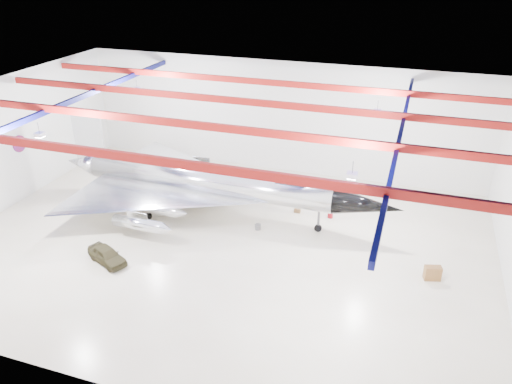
% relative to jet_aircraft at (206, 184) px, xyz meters
% --- Properties ---
extents(floor, '(40.00, 40.00, 0.00)m').
position_rel_jet_aircraft_xyz_m(floor, '(3.09, -4.02, -2.67)').
color(floor, beige).
rests_on(floor, ground).
extents(wall_back, '(40.00, 0.00, 40.00)m').
position_rel_jet_aircraft_xyz_m(wall_back, '(3.09, 10.98, 2.83)').
color(wall_back, silver).
rests_on(wall_back, floor).
extents(wall_left, '(0.00, 30.00, 30.00)m').
position_rel_jet_aircraft_xyz_m(wall_left, '(-16.91, -4.02, 2.83)').
color(wall_left, silver).
rests_on(wall_left, floor).
extents(ceiling, '(40.00, 40.00, 0.00)m').
position_rel_jet_aircraft_xyz_m(ceiling, '(3.09, -4.02, 8.33)').
color(ceiling, '#0A0F38').
rests_on(ceiling, wall_back).
extents(ceiling_structure, '(39.50, 29.50, 1.08)m').
position_rel_jet_aircraft_xyz_m(ceiling_structure, '(3.09, -4.02, 7.65)').
color(ceiling_structure, maroon).
rests_on(ceiling_structure, ceiling).
extents(wall_roundel, '(0.10, 1.50, 1.50)m').
position_rel_jet_aircraft_xyz_m(wall_roundel, '(-16.85, -2.02, 2.33)').
color(wall_roundel, '#B21414').
rests_on(wall_roundel, wall_left).
extents(jet_aircraft, '(29.85, 17.18, 8.15)m').
position_rel_jet_aircraft_xyz_m(jet_aircraft, '(0.00, 0.00, 0.00)').
color(jet_aircraft, silver).
rests_on(jet_aircraft, floor).
extents(jeep, '(3.79, 2.74, 1.20)m').
position_rel_jet_aircraft_xyz_m(jeep, '(-3.85, -9.19, -2.07)').
color(jeep, '#38331C').
rests_on(jeep, floor).
extents(desk, '(1.23, 0.84, 1.02)m').
position_rel_jet_aircraft_xyz_m(desk, '(18.42, -3.92, -2.16)').
color(desk, brown).
rests_on(desk, floor).
extents(crate_ply, '(0.55, 0.49, 0.32)m').
position_rel_jet_aircraft_xyz_m(crate_ply, '(-3.93, -0.97, -2.51)').
color(crate_ply, olive).
rests_on(crate_ply, floor).
extents(engine_drum, '(0.61, 0.61, 0.44)m').
position_rel_jet_aircraft_xyz_m(engine_drum, '(4.98, -1.30, -2.45)').
color(engine_drum, '#59595B').
rests_on(engine_drum, floor).
extents(parts_bin, '(0.53, 0.43, 0.37)m').
position_rel_jet_aircraft_xyz_m(parts_bin, '(7.30, 2.53, -2.49)').
color(parts_bin, olive).
rests_on(parts_bin, floor).
extents(crate_small, '(0.44, 0.38, 0.27)m').
position_rel_jet_aircraft_xyz_m(crate_small, '(-4.25, 2.94, -2.54)').
color(crate_small, '#59595B').
rests_on(crate_small, floor).
extents(tool_chest, '(0.47, 0.47, 0.40)m').
position_rel_jet_aircraft_xyz_m(tool_chest, '(10.15, 2.50, -2.47)').
color(tool_chest, maroon).
rests_on(tool_chest, floor).
extents(spares_box, '(0.36, 0.36, 0.32)m').
position_rel_jet_aircraft_xyz_m(spares_box, '(5.83, 5.63, -2.51)').
color(spares_box, '#59595B').
rests_on(spares_box, floor).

